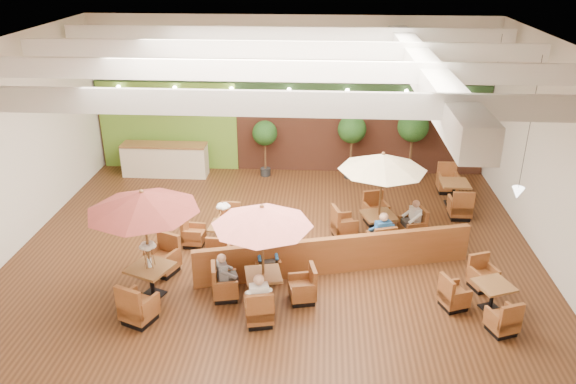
# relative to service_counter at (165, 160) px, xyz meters

# --- Properties ---
(room) EXTENTS (14.04, 14.00, 5.52)m
(room) POSITION_rel_service_counter_xyz_m (4.65, -3.88, 3.05)
(room) COLOR #381E0F
(room) RESTS_ON ground
(service_counter) EXTENTS (3.00, 0.75, 1.18)m
(service_counter) POSITION_rel_service_counter_xyz_m (0.00, 0.00, 0.00)
(service_counter) COLOR beige
(service_counter) RESTS_ON ground
(booth_divider) EXTENTS (6.94, 2.01, 0.99)m
(booth_divider) POSITION_rel_service_counter_xyz_m (6.00, -6.15, -0.09)
(booth_divider) COLOR brown
(booth_divider) RESTS_ON ground
(table_0) EXTENTS (2.55, 2.88, 2.75)m
(table_0) POSITION_rel_service_counter_xyz_m (1.68, -7.48, 1.50)
(table_0) COLOR brown
(table_0) RESTS_ON ground
(table_1) EXTENTS (2.51, 2.51, 2.47)m
(table_1) POSITION_rel_service_counter_xyz_m (4.32, -7.48, 1.11)
(table_1) COLOR brown
(table_1) RESTS_ON ground
(table_2) EXTENTS (2.68, 2.68, 2.60)m
(table_2) POSITION_rel_service_counter_xyz_m (7.22, -4.29, 1.19)
(table_2) COLOR brown
(table_2) RESTS_ON ground
(table_3) EXTENTS (2.30, 2.30, 1.46)m
(table_3) POSITION_rel_service_counter_xyz_m (2.99, -5.04, -0.17)
(table_3) COLOR brown
(table_3) RESTS_ON ground
(table_4) EXTENTS (1.69, 2.41, 0.85)m
(table_4) POSITION_rel_service_counter_xyz_m (9.28, -7.52, -0.27)
(table_4) COLOR brown
(table_4) RESTS_ON ground
(table_5) EXTENTS (0.88, 2.60, 0.98)m
(table_5) POSITION_rel_service_counter_xyz_m (9.80, -1.85, -0.21)
(table_5) COLOR brown
(table_5) RESTS_ON ground
(topiary_0) EXTENTS (0.88, 0.88, 2.03)m
(topiary_0) POSITION_rel_service_counter_xyz_m (3.58, 0.20, 0.93)
(topiary_0) COLOR black
(topiary_0) RESTS_ON ground
(topiary_1) EXTENTS (0.99, 0.99, 2.29)m
(topiary_1) POSITION_rel_service_counter_xyz_m (6.60, 0.20, 1.13)
(topiary_1) COLOR black
(topiary_1) RESTS_ON ground
(topiary_2) EXTENTS (1.06, 1.06, 2.46)m
(topiary_2) POSITION_rel_service_counter_xyz_m (8.67, 0.20, 1.25)
(topiary_2) COLOR black
(topiary_2) RESTS_ON ground
(diner_0) EXTENTS (0.44, 0.40, 0.82)m
(diner_0) POSITION_rel_service_counter_xyz_m (4.32, -8.38, 0.18)
(diner_0) COLOR white
(diner_0) RESTS_ON ground
(diner_1) EXTENTS (0.40, 0.36, 0.74)m
(diner_1) POSITION_rel_service_counter_xyz_m (4.32, -6.58, 0.15)
(diner_1) COLOR #265EA5
(diner_1) RESTS_ON ground
(diner_2) EXTENTS (0.38, 0.41, 0.74)m
(diner_2) POSITION_rel_service_counter_xyz_m (3.41, -7.48, 0.15)
(diner_2) COLOR slate
(diner_2) RESTS_ON ground
(diner_3) EXTENTS (0.45, 0.41, 0.82)m
(diner_3) POSITION_rel_service_counter_xyz_m (7.22, -5.24, 0.18)
(diner_3) COLOR #265EA5
(diner_3) RESTS_ON ground
(diner_4) EXTENTS (0.37, 0.41, 0.75)m
(diner_4) POSITION_rel_service_counter_xyz_m (8.17, -4.29, 0.16)
(diner_4) COLOR white
(diner_4) RESTS_ON ground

